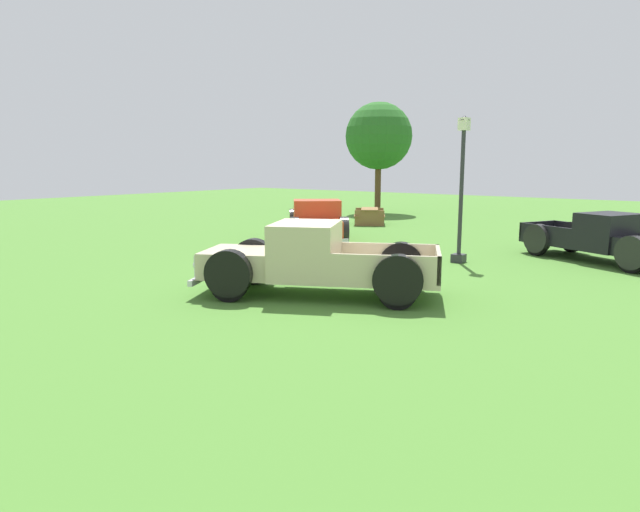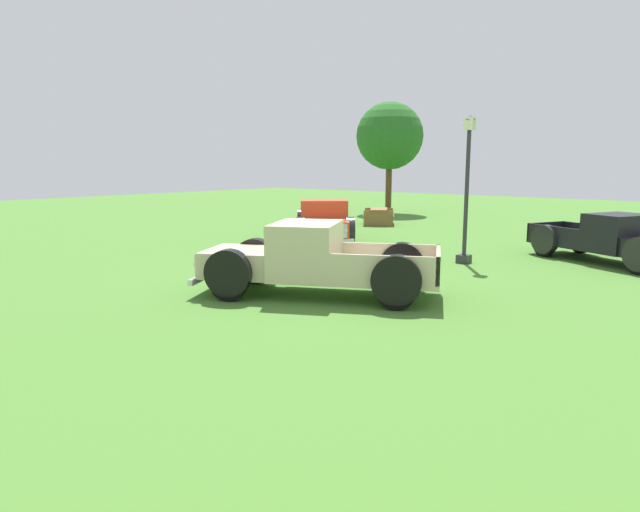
{
  "view_description": "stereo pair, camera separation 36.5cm",
  "coord_description": "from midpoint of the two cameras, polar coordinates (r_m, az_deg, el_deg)",
  "views": [
    {
      "loc": [
        7.67,
        -9.99,
        2.94
      ],
      "look_at": [
        0.24,
        -0.34,
        0.9
      ],
      "focal_mm": 31.07,
      "sensor_mm": 36.0,
      "label": 1
    },
    {
      "loc": [
        7.96,
        -9.77,
        2.94
      ],
      "look_at": [
        0.24,
        -0.34,
        0.9
      ],
      "focal_mm": 31.07,
      "sensor_mm": 36.0,
      "label": 2
    }
  ],
  "objects": [
    {
      "name": "pickup_truck_behind_right",
      "position": [
        18.46,
        27.17,
        1.52
      ],
      "size": [
        5.12,
        3.67,
        1.49
      ],
      "color": "black",
      "rests_on": "ground_plane"
    },
    {
      "name": "oak_tree_west",
      "position": [
        33.44,
        5.75,
        12.17
      ],
      "size": [
        3.92,
        3.92,
        6.51
      ],
      "color": "brown",
      "rests_on": "ground_plane"
    },
    {
      "name": "lamp_post_near",
      "position": [
        16.91,
        13.77,
        6.94
      ],
      "size": [
        0.36,
        0.36,
        4.32
      ],
      "color": "#2D2D33",
      "rests_on": "ground_plane"
    },
    {
      "name": "picnic_table",
      "position": [
        27.18,
        4.74,
        4.31
      ],
      "size": [
        2.21,
        2.31,
        0.78
      ],
      "color": "olive",
      "rests_on": "ground_plane"
    },
    {
      "name": "pickup_truck_foreground",
      "position": [
        12.45,
        -2.6,
        -0.48
      ],
      "size": [
        5.63,
        4.14,
        1.64
      ],
      "color": "#C6B793",
      "rests_on": "ground_plane"
    },
    {
      "name": "pickup_truck_behind_left",
      "position": [
        20.91,
        -0.81,
        3.52
      ],
      "size": [
        4.79,
        5.12,
        1.59
      ],
      "color": "#D14723",
      "rests_on": "ground_plane"
    },
    {
      "name": "ground_plane",
      "position": [
        12.94,
        -0.74,
        -3.63
      ],
      "size": [
        80.0,
        80.0,
        0.0
      ],
      "primitive_type": "plane",
      "color": "#477A2D"
    }
  ]
}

